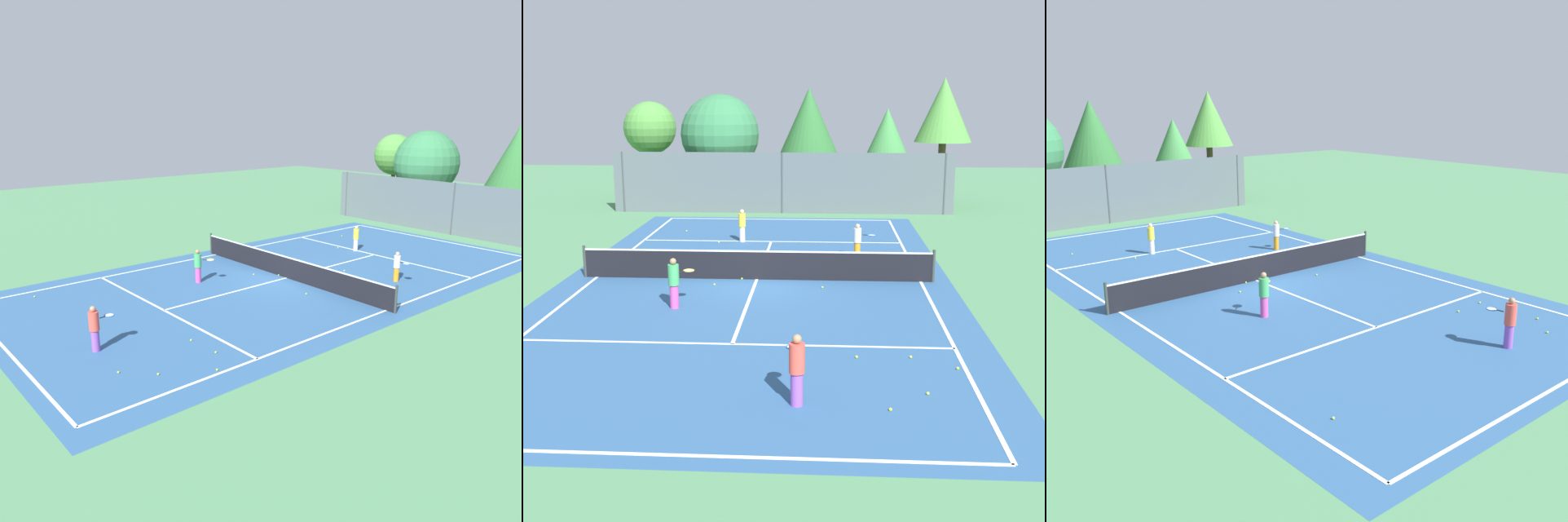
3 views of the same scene
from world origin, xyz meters
TOP-DOWN VIEW (x-y plane):
  - ground_plane at (0.00, 0.00)m, footprint 80.00×80.00m
  - court_surface at (0.00, 0.00)m, footprint 13.00×25.00m
  - tennis_net at (0.00, 0.00)m, footprint 11.90×0.10m
  - perimeter_fence at (0.00, 14.00)m, footprint 18.00×0.12m
  - tree_0 at (-3.59, 16.31)m, footprint 4.35×4.35m
  - tree_1 at (1.28, 18.94)m, footprint 3.65×3.65m
  - tree_2 at (-8.23, 19.16)m, footprint 3.12×3.12m
  - player_0 at (-1.23, 6.33)m, footprint 0.30×0.30m
  - player_1 at (1.75, -9.84)m, footprint 0.44×0.90m
  - player_2 at (-2.08, -3.40)m, footprint 0.76×0.81m
  - player_3 at (3.54, 3.37)m, footprint 0.87×0.43m
  - ball_crate at (0.82, 1.26)m, footprint 0.41×0.32m
  - tennis_ball_0 at (3.06, -7.18)m, footprint 0.07×0.07m
  - tennis_ball_1 at (-4.06, 8.46)m, footprint 0.07×0.07m
  - tennis_ball_2 at (4.45, -9.20)m, footprint 0.07×0.07m
  - tennis_ball_3 at (1.01, 2.80)m, footprint 0.07×0.07m
  - tennis_ball_4 at (5.32, -7.77)m, footprint 0.07×0.07m
  - tennis_ball_5 at (-0.50, -0.04)m, footprint 0.07×0.07m
  - tennis_ball_6 at (4.34, -7.11)m, footprint 0.07×0.07m
  - tennis_ball_7 at (2.22, -0.99)m, footprint 0.07×0.07m
  - tennis_ball_8 at (-1.32, -0.85)m, footprint 0.07×0.07m
  - tennis_ball_9 at (3.60, -10.01)m, footprint 0.07×0.07m
  - tennis_ball_10 at (-2.19, 5.99)m, footprint 0.07×0.07m
  - tennis_ball_11 at (-4.72, -9.63)m, footprint 0.07×0.07m

SIDE VIEW (x-z plane):
  - ground_plane at x=0.00m, z-range 0.00..0.00m
  - court_surface at x=0.00m, z-range 0.00..0.01m
  - tennis_ball_0 at x=3.06m, z-range 0.00..0.07m
  - tennis_ball_1 at x=-4.06m, z-range 0.00..0.07m
  - tennis_ball_2 at x=4.45m, z-range 0.00..0.07m
  - tennis_ball_3 at x=1.01m, z-range 0.00..0.07m
  - tennis_ball_4 at x=5.32m, z-range 0.00..0.07m
  - tennis_ball_5 at x=-0.50m, z-range 0.00..0.07m
  - tennis_ball_6 at x=4.34m, z-range 0.00..0.07m
  - tennis_ball_7 at x=2.22m, z-range 0.00..0.07m
  - tennis_ball_8 at x=-1.32m, z-range 0.00..0.07m
  - tennis_ball_9 at x=3.60m, z-range 0.00..0.07m
  - tennis_ball_10 at x=-2.19m, z-range 0.00..0.07m
  - tennis_ball_11 at x=-4.72m, z-range 0.00..0.07m
  - ball_crate at x=0.82m, z-range -0.03..0.40m
  - tennis_net at x=0.00m, z-range -0.04..1.06m
  - player_3 at x=3.54m, z-range 0.03..1.38m
  - player_0 at x=-1.23m, z-range 0.02..1.41m
  - player_1 at x=1.75m, z-range 0.03..1.52m
  - player_2 at x=-2.08m, z-range 0.03..1.52m
  - perimeter_fence at x=0.00m, z-range 0.00..3.20m
  - tree_0 at x=-3.59m, z-range 0.92..7.12m
  - tree_2 at x=-8.23m, z-range 1.31..7.09m
  - tree_1 at x=1.28m, z-range 1.24..7.81m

